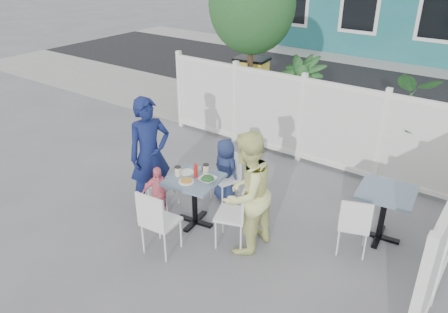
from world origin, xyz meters
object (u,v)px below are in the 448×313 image
Objects in this scene: chair_near at (157,219)px; woman at (246,193)px; main_table at (194,189)px; boy at (225,170)px; man at (150,155)px; toddler at (158,193)px; utility_cabinet at (251,87)px; spare_table at (385,202)px; chair_left at (159,177)px; chair_right at (238,210)px; chair_back at (229,173)px.

woman is at bearing 37.23° from chair_near.
main_table is 0.83m from chair_near.
man is at bearing 62.27° from boy.
woman is 1.31m from boy.
woman is 1.95× the size of toddler.
spare_table is at bearing -43.43° from utility_cabinet.
utility_cabinet is at bearing 142.99° from spare_table.
chair_left is 1.18m from chair_near.
boy reaches higher than chair_right.
chair_near is at bearing 111.13° from chair_back.
chair_right reaches higher than main_table.
chair_near is at bearing -43.15° from woman.
boy is at bearing 11.14° from toddler.
woman is (0.12, 0.01, 0.29)m from chair_right.
woman is 1.63× the size of boy.
toddler is at bearing -152.95° from spare_table.
chair_left is 0.51× the size of woman.
utility_cabinet is at bearing 10.90° from chair_right.
utility_cabinet is 4.70m from main_table.
utility_cabinet is 1.24× the size of boy.
main_table is at bearing 108.37° from chair_back.
spare_table is at bearing -27.39° from toddler.
chair_back is 0.81× the size of boy.
spare_table is at bearing -154.44° from boy.
chair_left reaches higher than main_table.
chair_right is at bearing 41.40° from chair_near.
toddler is (1.32, -4.56, -0.21)m from utility_cabinet.
spare_table is (2.31, 1.21, 0.01)m from main_table.
chair_near is (-0.73, -0.78, -0.00)m from chair_right.
boy is at bearing -170.22° from spare_table.
main_table is 0.88m from man.
utility_cabinet is 5.18m from spare_table.
boy is 1.20× the size of toddler.
chair_near is at bearing -101.67° from toddler.
spare_table is 3.27m from chair_left.
boy is at bearing 92.36° from main_table.
chair_right is at bearing -46.62° from toddler.
boy is (-0.06, 0.00, 0.03)m from chair_back.
chair_right is 1.14m from chair_back.
chair_right is at bearing 149.36° from boy.
man is at bearing -83.49° from utility_cabinet.
man is at bearing 64.56° from chair_back.
boy is at bearing -127.95° from woman.
chair_near is (0.05, -0.82, -0.03)m from main_table.
woman is (1.72, -0.02, -0.05)m from man.
woman is at bearing -2.65° from main_table.
chair_right is 0.32m from woman.
chair_near reaches higher than spare_table.
spare_table is 0.45× the size of man.
woman reaches higher than chair_left.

